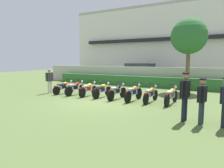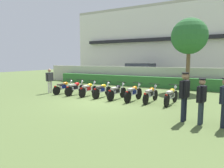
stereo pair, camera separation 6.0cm
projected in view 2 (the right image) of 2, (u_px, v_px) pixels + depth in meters
The scene contains 17 objects.
ground at pixel (99, 102), 10.81m from camera, with size 60.00×60.00×0.00m, color #566B38.
building at pixel (171, 44), 24.52m from camera, with size 23.08×6.50×8.41m.
compound_wall at pixel (148, 76), 17.54m from camera, with size 21.93×0.30×1.63m, color #BCB7A8.
hedge_row at pixel (145, 81), 16.97m from camera, with size 17.54×0.70×0.86m, color #337033.
parked_car at pixel (142, 73), 20.69m from camera, with size 4.65×2.42×1.89m.
tree_near_inspector at pixel (189, 37), 14.16m from camera, with size 2.50×2.50×5.13m.
motorcycle_in_row_0 at pixel (64, 87), 13.41m from camera, with size 0.60×1.91×0.94m.
motorcycle_in_row_1 at pixel (75, 88), 12.87m from camera, with size 0.60×1.84×0.97m.
motorcycle_in_row_2 at pixel (88, 89), 12.48m from camera, with size 0.60×1.83×0.94m.
motorcycle_in_row_3 at pixel (102, 90), 11.99m from camera, with size 0.60×1.83×0.96m.
motorcycle_in_row_4 at pixel (117, 91), 11.44m from camera, with size 0.60×1.91×0.96m.
motorcycle_in_row_5 at pixel (133, 93), 10.95m from camera, with size 0.60×1.93×0.98m.
motorcycle_in_row_6 at pixel (151, 94), 10.60m from camera, with size 0.60×1.91×0.95m.
motorcycle_in_row_7 at pixel (171, 96), 10.09m from camera, with size 0.60×1.96×0.97m.
inspector_person at pixel (50, 79), 13.56m from camera, with size 0.22×0.66×1.64m.
officer_0 at pixel (185, 92), 7.28m from camera, with size 0.30×0.69×1.77m.
officer_1 at pixel (201, 98), 6.93m from camera, with size 0.29×0.64×1.60m.
Camera 2 is at (5.74, -8.96, 2.22)m, focal length 32.43 mm.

